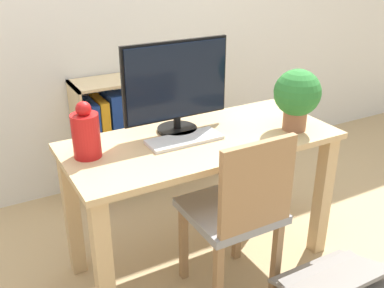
{
  "coord_description": "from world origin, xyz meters",
  "views": [
    {
      "loc": [
        -1.0,
        -1.7,
        1.59
      ],
      "look_at": [
        0.0,
        0.1,
        0.65
      ],
      "focal_mm": 42.0,
      "sensor_mm": 36.0,
      "label": 1
    }
  ],
  "objects_px": {
    "keyboard": "(184,140)",
    "potted_plant": "(297,95)",
    "monitor": "(176,84)",
    "chair": "(238,210)",
    "bookshelf": "(125,133)",
    "vase": "(86,133)"
  },
  "relations": [
    {
      "from": "keyboard",
      "to": "bookshelf",
      "type": "bearing_deg",
      "value": 87.94
    },
    {
      "from": "monitor",
      "to": "potted_plant",
      "type": "xyz_separation_m",
      "value": [
        0.52,
        -0.27,
        -0.06
      ]
    },
    {
      "from": "bookshelf",
      "to": "keyboard",
      "type": "bearing_deg",
      "value": -92.06
    },
    {
      "from": "monitor",
      "to": "potted_plant",
      "type": "bearing_deg",
      "value": -27.35
    },
    {
      "from": "monitor",
      "to": "vase",
      "type": "height_order",
      "value": "monitor"
    },
    {
      "from": "monitor",
      "to": "chair",
      "type": "bearing_deg",
      "value": -80.12
    },
    {
      "from": "monitor",
      "to": "vase",
      "type": "distance_m",
      "value": 0.5
    },
    {
      "from": "keyboard",
      "to": "chair",
      "type": "distance_m",
      "value": 0.41
    },
    {
      "from": "monitor",
      "to": "potted_plant",
      "type": "height_order",
      "value": "monitor"
    },
    {
      "from": "keyboard",
      "to": "bookshelf",
      "type": "height_order",
      "value": "bookshelf"
    },
    {
      "from": "monitor",
      "to": "bookshelf",
      "type": "distance_m",
      "value": 0.95
    },
    {
      "from": "keyboard",
      "to": "bookshelf",
      "type": "xyz_separation_m",
      "value": [
        0.03,
        0.91,
        -0.32
      ]
    },
    {
      "from": "potted_plant",
      "to": "chair",
      "type": "relative_size",
      "value": 0.36
    },
    {
      "from": "keyboard",
      "to": "potted_plant",
      "type": "height_order",
      "value": "potted_plant"
    },
    {
      "from": "vase",
      "to": "bookshelf",
      "type": "relative_size",
      "value": 0.26
    },
    {
      "from": "potted_plant",
      "to": "chair",
      "type": "bearing_deg",
      "value": -158.47
    },
    {
      "from": "chair",
      "to": "monitor",
      "type": "bearing_deg",
      "value": 96.2
    },
    {
      "from": "bookshelf",
      "to": "vase",
      "type": "bearing_deg",
      "value": -119.42
    },
    {
      "from": "vase",
      "to": "chair",
      "type": "xyz_separation_m",
      "value": [
        0.55,
        -0.37,
        -0.35
      ]
    },
    {
      "from": "vase",
      "to": "bookshelf",
      "type": "xyz_separation_m",
      "value": [
        0.48,
        0.85,
        -0.42
      ]
    },
    {
      "from": "vase",
      "to": "potted_plant",
      "type": "distance_m",
      "value": 1.02
    },
    {
      "from": "keyboard",
      "to": "vase",
      "type": "height_order",
      "value": "vase"
    }
  ]
}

